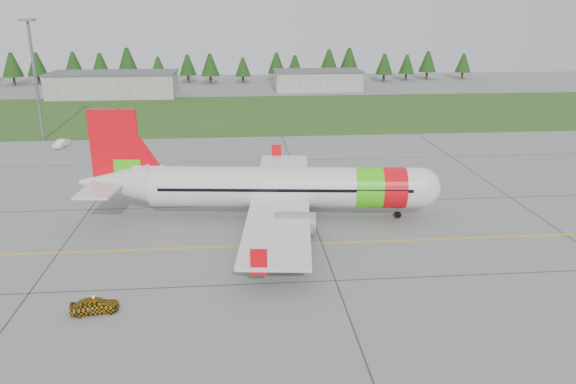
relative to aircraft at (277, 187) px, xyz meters
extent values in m
plane|color=gray|center=(-6.16, -15.74, -3.42)|extent=(320.00, 320.00, 0.00)
cylinder|color=silver|center=(0.95, -0.10, 0.05)|extent=(29.41, 7.52, 4.37)
sphere|color=silver|center=(15.42, -1.69, 0.05)|extent=(4.37, 4.37, 4.37)
cone|color=silver|center=(-17.41, 1.91, 0.44)|extent=(8.27, 5.20, 4.37)
cube|color=black|center=(15.75, -1.73, 0.44)|extent=(2.10, 3.09, 0.63)
cylinder|color=#45DE10|center=(9.86, -1.08, 0.05)|extent=(3.38, 4.74, 4.45)
cylinder|color=red|center=(12.53, -1.38, 0.05)|extent=(2.93, 4.69, 4.45)
cube|color=silver|center=(0.40, -0.04, -1.18)|extent=(10.03, 36.29, 0.40)
cube|color=red|center=(1.22, 17.78, -0.57)|extent=(1.36, 0.35, 2.24)
cube|color=red|center=(-2.66, -17.62, -0.57)|extent=(1.36, 0.35, 2.24)
cylinder|color=gray|center=(2.74, 5.89, -1.80)|extent=(4.26, 2.78, 2.35)
cylinder|color=gray|center=(1.39, -6.35, -1.80)|extent=(4.26, 2.78, 2.35)
cube|color=red|center=(-17.19, 1.89, 4.19)|extent=(5.16, 0.96, 8.51)
cube|color=#45DE10|center=(-15.97, 1.75, 1.73)|extent=(2.95, 0.79, 2.69)
cube|color=silver|center=(-17.97, 1.97, 0.72)|extent=(4.97, 13.19, 0.25)
cylinder|color=slate|center=(13.19, -1.45, -2.64)|extent=(0.20, 0.20, 1.57)
cylinder|color=black|center=(13.19, -1.45, -3.04)|extent=(0.79, 0.39, 0.76)
cylinder|color=slate|center=(-0.38, 3.20, -2.36)|extent=(0.25, 0.25, 2.13)
cylinder|color=black|center=(-0.82, 3.24, -2.84)|extent=(1.21, 0.63, 1.16)
cylinder|color=slate|center=(-1.06, -3.04, -2.36)|extent=(0.25, 0.25, 2.13)
cylinder|color=black|center=(-1.51, -2.99, -2.84)|extent=(1.21, 0.63, 1.16)
imported|color=#CC8F0B|center=(-15.14, -19.25, -1.66)|extent=(1.40, 1.59, 3.53)
imported|color=white|center=(-33.39, 36.25, -1.49)|extent=(1.55, 1.49, 3.86)
cube|color=#30561E|center=(-6.16, 66.26, -3.41)|extent=(320.00, 50.00, 0.03)
cube|color=gold|center=(-6.16, -7.74, -3.41)|extent=(120.00, 0.25, 0.02)
cube|color=#A8A8A3|center=(-36.16, 94.26, -0.42)|extent=(32.00, 14.00, 6.00)
cube|color=#A8A8A3|center=(18.84, 102.26, -0.82)|extent=(24.00, 12.00, 5.20)
cylinder|color=slate|center=(-38.16, 42.26, 6.58)|extent=(0.50, 0.50, 20.00)
camera|label=1|loc=(-3.97, -57.85, 18.30)|focal=35.00mm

